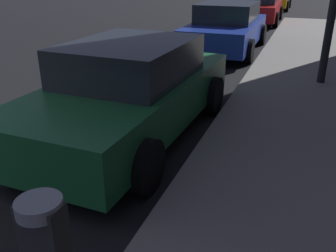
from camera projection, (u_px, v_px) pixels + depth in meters
The scene contains 3 objects.
car_green at pixel (130, 91), 5.53m from camera, with size 2.15×4.44×1.43m.
car_blue at pixel (227, 27), 11.30m from camera, with size 2.09×4.57×1.43m.
car_red at pixel (258, 7), 17.12m from camera, with size 2.17×4.55×1.43m.
Camera 1 is at (5.24, -1.38, 2.41)m, focal length 39.63 mm.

